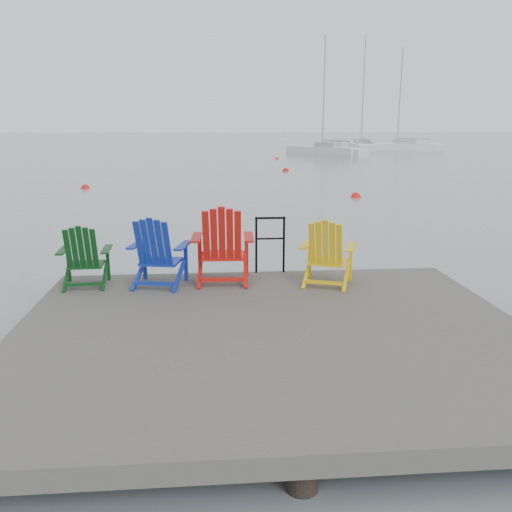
{
  "coord_description": "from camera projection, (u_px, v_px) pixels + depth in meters",
  "views": [
    {
      "loc": [
        -0.67,
        -5.88,
        2.8
      ],
      "look_at": [
        -0.0,
        2.13,
        0.85
      ],
      "focal_mm": 38.0,
      "sensor_mm": 36.0,
      "label": 1
    }
  ],
  "objects": [
    {
      "name": "chair_blue",
      "position": [
        158.0,
        251.0,
        7.83
      ],
      "size": [
        0.93,
        0.88,
        1.03
      ],
      "rotation": [
        0.0,
        0.0,
        -0.21
      ],
      "color": "#0E2697",
      "rests_on": "dock"
    },
    {
      "name": "chair_red",
      "position": [
        222.0,
        244.0,
        8.0
      ],
      "size": [
        0.95,
        0.89,
        1.16
      ],
      "rotation": [
        0.0,
        0.0,
        -0.05
      ],
      "color": "#B8140D",
      "rests_on": "dock"
    },
    {
      "name": "handrail",
      "position": [
        270.0,
        239.0,
        8.56
      ],
      "size": [
        0.48,
        0.04,
        0.9
      ],
      "color": "black",
      "rests_on": "dock"
    },
    {
      "name": "buoy_c",
      "position": [
        286.0,
        171.0,
        33.62
      ],
      "size": [
        0.4,
        0.4,
        0.4
      ],
      "primitive_type": "sphere",
      "color": "red",
      "rests_on": "ground"
    },
    {
      "name": "sailboat_near",
      "position": [
        326.0,
        152.0,
        50.4
      ],
      "size": [
        6.25,
        7.64,
        10.98
      ],
      "rotation": [
        0.0,
        0.0,
        0.62
      ],
      "color": "silver",
      "rests_on": "ground"
    },
    {
      "name": "ground",
      "position": [
        271.0,
        368.0,
        6.41
      ],
      "size": [
        400.0,
        400.0,
        0.0
      ],
      "primitive_type": "plane",
      "color": "slate",
      "rests_on": "ground"
    },
    {
      "name": "sailboat_far",
      "position": [
        401.0,
        148.0,
        59.47
      ],
      "size": [
        8.07,
        5.36,
        11.07
      ],
      "rotation": [
        0.0,
        0.0,
        1.12
      ],
      "color": "white",
      "rests_on": "ground"
    },
    {
      "name": "sailboat_mid",
      "position": [
        361.0,
        147.0,
        62.15
      ],
      "size": [
        3.91,
        9.6,
        12.76
      ],
      "rotation": [
        0.0,
        0.0,
        -0.16
      ],
      "color": "silver",
      "rests_on": "ground"
    },
    {
      "name": "buoy_a",
      "position": [
        356.0,
        197.0,
        21.5
      ],
      "size": [
        0.39,
        0.39,
        0.39
      ],
      "primitive_type": "sphere",
      "color": "red",
      "rests_on": "ground"
    },
    {
      "name": "buoy_b",
      "position": [
        85.0,
        188.0,
        24.46
      ],
      "size": [
        0.38,
        0.38,
        0.38
      ],
      "primitive_type": "sphere",
      "color": "red",
      "rests_on": "ground"
    },
    {
      "name": "chair_green",
      "position": [
        84.0,
        256.0,
        7.82
      ],
      "size": [
        0.76,
        0.7,
        0.92
      ],
      "rotation": [
        0.0,
        0.0,
        0.05
      ],
      "color": "#0A3711",
      "rests_on": "dock"
    },
    {
      "name": "chair_yellow",
      "position": [
        327.0,
        252.0,
        7.88
      ],
      "size": [
        0.94,
        0.9,
        0.99
      ],
      "rotation": [
        0.0,
        0.0,
        -0.35
      ],
      "color": "#E7B80C",
      "rests_on": "dock"
    },
    {
      "name": "dock",
      "position": [
        271.0,
        340.0,
        6.33
      ],
      "size": [
        6.0,
        5.0,
        1.4
      ],
      "color": "#292724",
      "rests_on": "ground"
    },
    {
      "name": "buoy_d",
      "position": [
        277.0,
        159.0,
        45.55
      ],
      "size": [
        0.32,
        0.32,
        0.32
      ],
      "primitive_type": "sphere",
      "color": "red",
      "rests_on": "ground"
    }
  ]
}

